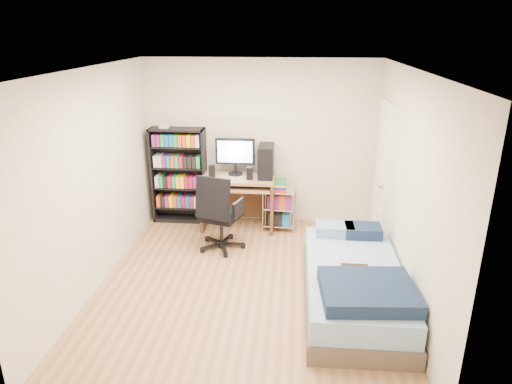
# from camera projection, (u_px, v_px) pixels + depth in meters

# --- Properties ---
(room) EXTENTS (3.58, 4.08, 2.58)m
(room) POSITION_uv_depth(u_px,v_px,m) (246.00, 186.00, 5.05)
(room) COLOR tan
(room) RESTS_ON ground
(media_shelf) EXTENTS (0.83, 0.28, 1.54)m
(media_shelf) POSITION_uv_depth(u_px,v_px,m) (179.00, 175.00, 7.04)
(media_shelf) COLOR black
(media_shelf) RESTS_ON room
(computer_desk) EXTENTS (1.08, 0.63, 1.36)m
(computer_desk) POSITION_uv_depth(u_px,v_px,m) (246.00, 181.00, 6.84)
(computer_desk) COLOR #A17852
(computer_desk) RESTS_ON room
(office_chair) EXTENTS (0.81, 0.81, 1.09)m
(office_chair) POSITION_uv_depth(u_px,v_px,m) (220.00, 226.00, 6.23)
(office_chair) COLOR black
(office_chair) RESTS_ON room
(wire_cart) EXTENTS (0.50, 0.38, 0.78)m
(wire_cart) POSITION_uv_depth(u_px,v_px,m) (280.00, 198.00, 6.81)
(wire_cart) COLOR silver
(wire_cart) RESTS_ON room
(bed) EXTENTS (1.05, 2.09, 0.60)m
(bed) POSITION_uv_depth(u_px,v_px,m) (354.00, 284.00, 4.96)
(bed) COLOR brown
(bed) RESTS_ON room
(door) EXTENTS (0.12, 0.80, 2.00)m
(door) POSITION_uv_depth(u_px,v_px,m) (382.00, 174.00, 6.26)
(door) COLOR white
(door) RESTS_ON room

